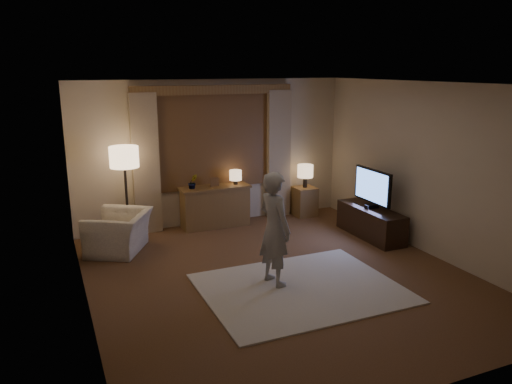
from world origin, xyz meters
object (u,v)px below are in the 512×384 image
armchair (119,232)px  tv_stand (371,222)px  side_table (305,201)px  sideboard (215,207)px  person (274,229)px

armchair → tv_stand: (4.01, -0.98, -0.06)m
tv_stand → side_table: bearing=105.6°
tv_stand → armchair: bearing=166.3°
sideboard → tv_stand: (2.23, -1.58, -0.10)m
sideboard → side_table: (1.80, -0.05, -0.07)m
person → armchair: bearing=27.5°
sideboard → armchair: bearing=-161.1°
person → tv_stand: bearing=-76.8°
armchair → person: (1.69, -2.06, 0.46)m
armchair → person: bearing=68.5°
side_table → tv_stand: size_ratio=0.40×
armchair → side_table: (3.59, 0.56, -0.03)m
sideboard → person: (-0.09, -2.67, 0.42)m
armchair → sideboard: bearing=138.0°
armchair → side_table: bearing=128.0°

